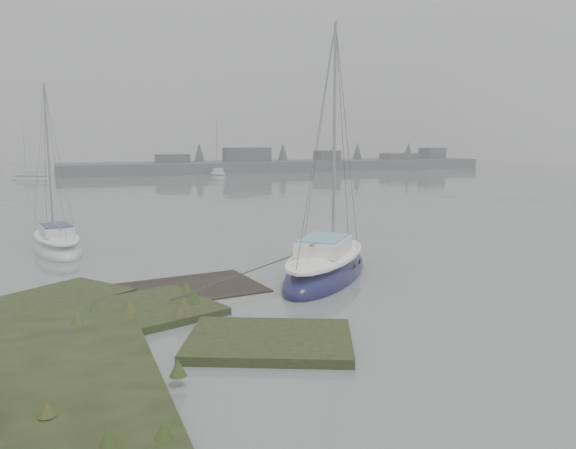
# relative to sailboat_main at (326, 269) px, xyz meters

# --- Properties ---
(ground) EXTENTS (160.00, 160.00, 0.00)m
(ground) POSITION_rel_sailboat_main_xyz_m (-4.27, 25.53, -0.27)
(ground) COLOR slate
(ground) RESTS_ON ground
(far_shoreline) EXTENTS (60.00, 8.00, 4.15)m
(far_shoreline) POSITION_rel_sailboat_main_xyz_m (22.57, 57.42, 0.58)
(far_shoreline) COLOR #4C4F51
(far_shoreline) RESTS_ON ground
(sailboat_main) EXTENTS (5.63, 5.91, 8.68)m
(sailboat_main) POSITION_rel_sailboat_main_xyz_m (0.00, 0.00, 0.00)
(sailboat_main) COLOR #15153E
(sailboat_main) RESTS_ON ground
(sailboat_white) EXTENTS (2.42, 5.20, 7.06)m
(sailboat_white) POSITION_rel_sailboat_main_xyz_m (-8.02, 7.80, -0.05)
(sailboat_white) COLOR silver
(sailboat_white) RESTS_ON ground
(sailboat_far_b) EXTENTS (2.51, 5.35, 7.25)m
(sailboat_far_b) POSITION_rel_sailboat_main_xyz_m (8.76, 45.68, -0.04)
(sailboat_far_b) COLOR #A0A5A9
(sailboat_far_b) RESTS_ON ground
(sailboat_far_c) EXTENTS (4.74, 3.83, 6.58)m
(sailboat_far_c) POSITION_rel_sailboat_main_xyz_m (-10.58, 50.95, -0.07)
(sailboat_far_c) COLOR silver
(sailboat_far_c) RESTS_ON ground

